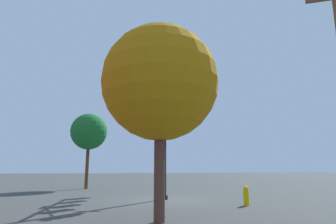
# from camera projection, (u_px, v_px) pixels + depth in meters

# --- Properties ---
(ground_plane) EXTENTS (120.00, 120.00, 0.00)m
(ground_plane) POSITION_uv_depth(u_px,v_px,m) (164.00, 199.00, 14.49)
(ground_plane) COLOR #3C413F
(signal_pole_assembly) EXTENTS (7.06, 0.94, 7.17)m
(signal_pole_assembly) POSITION_uv_depth(u_px,v_px,m) (161.00, 107.00, 17.62)
(signal_pole_assembly) COLOR black
(signal_pole_assembly) RESTS_ON ground_plane
(fire_hydrant) EXTENTS (0.33, 0.24, 0.83)m
(fire_hydrant) POSITION_uv_depth(u_px,v_px,m) (246.00, 196.00, 12.29)
(fire_hydrant) COLOR #DDC104
(fire_hydrant) RESTS_ON ground_plane
(tree_near) EXTENTS (2.82, 2.82, 5.77)m
(tree_near) POSITION_uv_depth(u_px,v_px,m) (89.00, 132.00, 22.23)
(tree_near) COLOR brown
(tree_near) RESTS_ON ground_plane
(tree_mid) EXTENTS (3.82, 3.82, 6.27)m
(tree_mid) POSITION_uv_depth(u_px,v_px,m) (160.00, 83.00, 9.32)
(tree_mid) COLOR #513328
(tree_mid) RESTS_ON ground_plane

